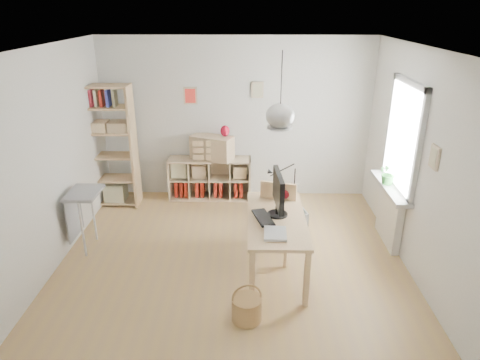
{
  "coord_description": "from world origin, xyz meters",
  "views": [
    {
      "loc": [
        0.19,
        -4.77,
        3.13
      ],
      "look_at": [
        0.1,
        0.3,
        1.05
      ],
      "focal_mm": 32.0,
      "sensor_mm": 36.0,
      "label": 1
    }
  ],
  "objects_px": {
    "desk": "(276,224)",
    "tall_bookshelf": "(109,142)",
    "cube_shelf": "(209,181)",
    "storage_chest": "(286,215)",
    "monitor": "(278,192)",
    "chair": "(275,217)",
    "drawer_chest": "(212,148)"
  },
  "relations": [
    {
      "from": "desk",
      "to": "tall_bookshelf",
      "type": "bearing_deg",
      "value": 142.99
    },
    {
      "from": "cube_shelf",
      "to": "tall_bookshelf",
      "type": "bearing_deg",
      "value": -169.81
    },
    {
      "from": "storage_chest",
      "to": "monitor",
      "type": "distance_m",
      "value": 1.42
    },
    {
      "from": "desk",
      "to": "chair",
      "type": "relative_size",
      "value": 1.53
    },
    {
      "from": "desk",
      "to": "monitor",
      "type": "distance_m",
      "value": 0.4
    },
    {
      "from": "tall_bookshelf",
      "to": "drawer_chest",
      "type": "distance_m",
      "value": 1.67
    },
    {
      "from": "cube_shelf",
      "to": "drawer_chest",
      "type": "distance_m",
      "value": 0.63
    },
    {
      "from": "desk",
      "to": "cube_shelf",
      "type": "distance_m",
      "value": 2.48
    },
    {
      "from": "storage_chest",
      "to": "chair",
      "type": "bearing_deg",
      "value": -120.03
    },
    {
      "from": "drawer_chest",
      "to": "tall_bookshelf",
      "type": "bearing_deg",
      "value": -148.77
    },
    {
      "from": "cube_shelf",
      "to": "storage_chest",
      "type": "relative_size",
      "value": 1.87
    },
    {
      "from": "desk",
      "to": "tall_bookshelf",
      "type": "xyz_separation_m",
      "value": [
        -2.59,
        1.95,
        0.43
      ]
    },
    {
      "from": "cube_shelf",
      "to": "tall_bookshelf",
      "type": "height_order",
      "value": "tall_bookshelf"
    },
    {
      "from": "storage_chest",
      "to": "monitor",
      "type": "xyz_separation_m",
      "value": [
        -0.21,
        -1.11,
        0.86
      ]
    },
    {
      "from": "desk",
      "to": "tall_bookshelf",
      "type": "distance_m",
      "value": 3.27
    },
    {
      "from": "cube_shelf",
      "to": "chair",
      "type": "bearing_deg",
      "value": -60.71
    },
    {
      "from": "desk",
      "to": "drawer_chest",
      "type": "bearing_deg",
      "value": 113.39
    },
    {
      "from": "monitor",
      "to": "drawer_chest",
      "type": "xyz_separation_m",
      "value": [
        -0.96,
        2.13,
        -0.14
      ]
    },
    {
      "from": "desk",
      "to": "monitor",
      "type": "xyz_separation_m",
      "value": [
        0.02,
        0.06,
        0.4
      ]
    },
    {
      "from": "monitor",
      "to": "drawer_chest",
      "type": "bearing_deg",
      "value": 110.45
    },
    {
      "from": "monitor",
      "to": "tall_bookshelf",
      "type": "bearing_deg",
      "value": 140.13
    },
    {
      "from": "desk",
      "to": "drawer_chest",
      "type": "height_order",
      "value": "drawer_chest"
    },
    {
      "from": "chair",
      "to": "monitor",
      "type": "distance_m",
      "value": 0.59
    },
    {
      "from": "tall_bookshelf",
      "to": "storage_chest",
      "type": "distance_m",
      "value": 3.06
    },
    {
      "from": "desk",
      "to": "cube_shelf",
      "type": "bearing_deg",
      "value": 114.61
    },
    {
      "from": "desk",
      "to": "monitor",
      "type": "relative_size",
      "value": 2.41
    },
    {
      "from": "monitor",
      "to": "drawer_chest",
      "type": "relative_size",
      "value": 0.9
    },
    {
      "from": "desk",
      "to": "storage_chest",
      "type": "distance_m",
      "value": 1.28
    },
    {
      "from": "monitor",
      "to": "storage_chest",
      "type": "bearing_deg",
      "value": 75.15
    },
    {
      "from": "cube_shelf",
      "to": "chair",
      "type": "xyz_separation_m",
      "value": [
        1.04,
        -1.85,
        0.26
      ]
    },
    {
      "from": "monitor",
      "to": "cube_shelf",
      "type": "bearing_deg",
      "value": 111.67
    },
    {
      "from": "desk",
      "to": "cube_shelf",
      "type": "xyz_separation_m",
      "value": [
        -1.02,
        2.23,
        -0.36
      ]
    }
  ]
}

